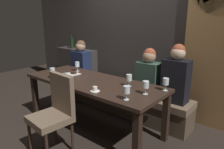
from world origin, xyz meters
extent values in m
plane|color=black|center=(0.00, 0.00, 0.00)|extent=(9.00, 9.00, 0.00)
cube|color=#383330|center=(0.00, 1.22, 1.50)|extent=(6.00, 0.12, 3.00)
cube|color=olive|center=(1.35, 1.15, 1.05)|extent=(0.90, 0.05, 2.10)
cube|color=#2F2B29|center=(-1.55, 1.04, 0.47)|extent=(1.10, 0.28, 0.95)
cube|color=black|center=(-1.03, -0.35, 0.35)|extent=(0.08, 0.08, 0.69)
cube|color=black|center=(1.03, -0.35, 0.35)|extent=(0.08, 0.08, 0.69)
cube|color=black|center=(-1.03, 0.35, 0.35)|extent=(0.08, 0.08, 0.69)
cube|color=black|center=(1.03, 0.35, 0.35)|extent=(0.08, 0.08, 0.69)
cube|color=#302119|center=(0.00, 0.00, 0.72)|extent=(2.20, 0.84, 0.04)
cube|color=#4A3C2E|center=(0.00, 0.70, 0.17)|extent=(2.50, 0.40, 0.35)
cube|color=brown|center=(0.00, 0.70, 0.40)|extent=(2.50, 0.44, 0.10)
cylinder|color=#302119|center=(-0.10, -0.98, 0.21)|extent=(0.04, 0.04, 0.42)
cylinder|color=#302119|center=(-0.10, -0.62, 0.21)|extent=(0.04, 0.04, 0.42)
cylinder|color=#302119|center=(0.26, -0.62, 0.21)|extent=(0.04, 0.04, 0.42)
cube|color=brown|center=(0.08, -0.80, 0.46)|extent=(0.47, 0.47, 0.08)
cube|color=brown|center=(0.09, -0.61, 0.74)|extent=(0.44, 0.09, 0.48)
cube|color=#192342|center=(-1.03, 0.71, 0.72)|extent=(0.36, 0.24, 0.54)
sphere|color=tan|center=(-1.03, 0.71, 1.08)|extent=(0.20, 0.20, 0.20)
sphere|color=brown|center=(-1.03, 0.72, 1.11)|extent=(0.18, 0.18, 0.18)
cube|color=#2D473D|center=(0.54, 0.69, 0.71)|extent=(0.36, 0.24, 0.52)
sphere|color=tan|center=(0.54, 0.69, 1.07)|extent=(0.20, 0.20, 0.20)
sphere|color=brown|center=(0.54, 0.70, 1.10)|extent=(0.18, 0.18, 0.18)
cube|color=black|center=(0.98, 0.71, 0.76)|extent=(0.36, 0.24, 0.62)
sphere|color=#DBB293|center=(0.98, 0.71, 1.16)|extent=(0.20, 0.20, 0.20)
sphere|color=brown|center=(0.98, 0.72, 1.20)|extent=(0.18, 0.18, 0.18)
cylinder|color=black|center=(-1.71, 1.05, 1.06)|extent=(0.08, 0.08, 0.22)
cylinder|color=black|center=(-1.71, 1.05, 1.21)|extent=(0.03, 0.03, 0.09)
cylinder|color=black|center=(-1.71, 1.05, 1.27)|extent=(0.03, 0.03, 0.02)
cylinder|color=silver|center=(0.83, -0.28, 0.74)|extent=(0.06, 0.06, 0.00)
cylinder|color=silver|center=(0.83, -0.28, 0.78)|extent=(0.01, 0.01, 0.07)
cylinder|color=silver|center=(0.83, -0.28, 0.86)|extent=(0.08, 0.08, 0.08)
cylinder|color=maroon|center=(0.83, -0.28, 0.84)|extent=(0.07, 0.07, 0.04)
cylinder|color=silver|center=(-0.59, 0.23, 0.74)|extent=(0.06, 0.06, 0.00)
cylinder|color=silver|center=(-0.59, 0.23, 0.78)|extent=(0.01, 0.01, 0.07)
cylinder|color=silver|center=(-0.59, 0.23, 0.86)|extent=(0.08, 0.08, 0.08)
cylinder|color=maroon|center=(-0.59, 0.23, 0.84)|extent=(0.07, 0.07, 0.04)
cylinder|color=silver|center=(1.02, 0.29, 0.74)|extent=(0.06, 0.06, 0.00)
cylinder|color=silver|center=(1.02, 0.29, 0.78)|extent=(0.01, 0.01, 0.07)
cylinder|color=silver|center=(1.02, 0.29, 0.86)|extent=(0.08, 0.08, 0.08)
cylinder|color=silver|center=(-0.54, -0.30, 0.74)|extent=(0.06, 0.06, 0.00)
cylinder|color=silver|center=(-0.54, -0.30, 0.78)|extent=(0.01, 0.01, 0.07)
cylinder|color=silver|center=(-0.54, -0.30, 0.86)|extent=(0.08, 0.08, 0.08)
cylinder|color=gold|center=(-0.54, -0.30, 0.84)|extent=(0.07, 0.07, 0.03)
cylinder|color=silver|center=(0.90, 0.02, 0.74)|extent=(0.06, 0.06, 0.00)
cylinder|color=silver|center=(0.90, 0.02, 0.78)|extent=(0.01, 0.01, 0.07)
cylinder|color=silver|center=(0.90, 0.02, 0.86)|extent=(0.08, 0.08, 0.08)
cylinder|color=maroon|center=(0.90, 0.02, 0.84)|extent=(0.07, 0.07, 0.03)
cylinder|color=silver|center=(0.57, 0.13, 0.74)|extent=(0.06, 0.06, 0.00)
cylinder|color=silver|center=(0.57, 0.13, 0.78)|extent=(0.01, 0.01, 0.07)
cylinder|color=silver|center=(0.57, 0.13, 0.86)|extent=(0.08, 0.08, 0.08)
cylinder|color=white|center=(0.36, -0.31, 0.74)|extent=(0.12, 0.12, 0.01)
cylinder|color=white|center=(0.36, -0.31, 0.78)|extent=(0.06, 0.06, 0.06)
cylinder|color=brown|center=(0.36, -0.31, 0.80)|extent=(0.05, 0.05, 0.01)
cube|color=white|center=(-0.49, 0.05, 0.74)|extent=(0.19, 0.19, 0.01)
cube|color=#381E14|center=(-0.48, 0.05, 0.77)|extent=(0.08, 0.06, 0.04)
cube|color=silver|center=(-0.63, 0.05, 0.74)|extent=(0.07, 0.17, 0.01)
camera|label=1|loc=(2.10, -2.06, 1.63)|focal=33.36mm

